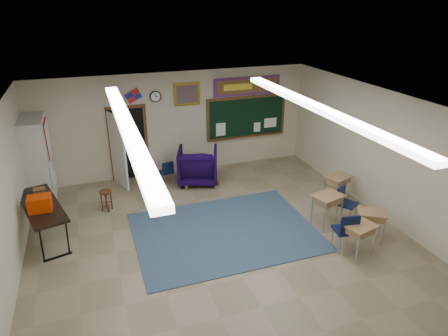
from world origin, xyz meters
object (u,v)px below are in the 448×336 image
object	(u,v)px
student_desk_front_left	(327,208)
wooden_stool	(106,200)
student_desk_front_right	(337,188)
wingback_armchair	(198,165)
folding_table	(44,220)

from	to	relation	value
student_desk_front_left	wooden_stool	xyz separation A→B (m)	(-4.73, 2.41, -0.17)
student_desk_front_left	student_desk_front_right	size ratio (longest dim) A/B	1.06
wingback_armchair	folding_table	bearing A→B (deg)	41.68
student_desk_front_left	wooden_stool	size ratio (longest dim) A/B	1.49
student_desk_front_left	student_desk_front_right	distance (m)	1.26
wooden_stool	wingback_armchair	bearing A→B (deg)	18.26
student_desk_front_right	folding_table	size ratio (longest dim) A/B	0.35
folding_table	wooden_stool	bearing A→B (deg)	16.82
wingback_armchair	student_desk_front_right	size ratio (longest dim) A/B	1.49
wingback_armchair	student_desk_front_right	xyz separation A→B (m)	(3.03, -2.37, -0.09)
student_desk_front_left	student_desk_front_right	xyz separation A→B (m)	(0.89, 0.89, -0.02)
student_desk_front_right	folding_table	world-z (taller)	folding_table
wingback_armchair	wooden_stool	world-z (taller)	wingback_armchair
student_desk_front_left	student_desk_front_right	bearing A→B (deg)	30.51
student_desk_front_right	wingback_armchair	bearing A→B (deg)	122.65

